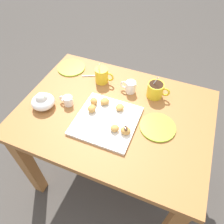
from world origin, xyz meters
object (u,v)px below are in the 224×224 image
at_px(pastry_plate_square, 106,121).
at_px(beignet_1, 115,128).
at_px(coffee_mug_yellow_left, 102,75).
at_px(chocolate_sauce_pitcher, 68,100).
at_px(beignet_2, 92,109).
at_px(beignet_5, 105,101).
at_px(ice_cream_bowl, 43,101).
at_px(dining_table, 114,126).
at_px(saucer_lime_right, 158,127).
at_px(cream_pitcher_white, 130,86).
at_px(coffee_mug_yellow_right, 156,90).
at_px(beignet_0, 126,131).
at_px(saucer_lime_left, 71,68).
at_px(beignet_3, 94,101).
at_px(beignet_4, 120,107).

bearing_deg(pastry_plate_square, beignet_1, -35.79).
height_order(coffee_mug_yellow_left, chocolate_sauce_pitcher, coffee_mug_yellow_left).
xyz_separation_m(beignet_2, beignet_5, (0.04, 0.08, -0.00)).
bearing_deg(ice_cream_bowl, pastry_plate_square, 4.63).
relative_size(dining_table, beignet_2, 20.96).
bearing_deg(saucer_lime_right, beignet_2, -174.30).
relative_size(cream_pitcher_white, beignet_2, 2.09).
bearing_deg(cream_pitcher_white, coffee_mug_yellow_right, 7.40).
distance_m(pastry_plate_square, beignet_0, 0.13).
xyz_separation_m(coffee_mug_yellow_right, beignet_5, (-0.24, -0.18, -0.02)).
height_order(pastry_plate_square, saucer_lime_left, pastry_plate_square).
height_order(coffee_mug_yellow_left, beignet_3, coffee_mug_yellow_left).
xyz_separation_m(beignet_1, beignet_4, (-0.03, 0.14, -0.00)).
xyz_separation_m(beignet_0, beignet_4, (-0.08, 0.14, -0.00)).
distance_m(saucer_lime_left, beignet_3, 0.38).
relative_size(beignet_1, beignet_2, 0.89).
bearing_deg(beignet_5, beignet_3, -157.99).
distance_m(coffee_mug_yellow_left, beignet_0, 0.43).
relative_size(pastry_plate_square, beignet_3, 6.54).
bearing_deg(chocolate_sauce_pitcher, beignet_2, -3.35).
bearing_deg(dining_table, saucer_lime_left, 148.76).
bearing_deg(beignet_4, dining_table, -150.02).
height_order(cream_pitcher_white, beignet_3, cream_pitcher_white).
height_order(coffee_mug_yellow_right, beignet_2, coffee_mug_yellow_right).
distance_m(saucer_lime_left, beignet_4, 0.50).
xyz_separation_m(cream_pitcher_white, chocolate_sauce_pitcher, (-0.29, -0.23, -0.01)).
relative_size(coffee_mug_yellow_right, beignet_1, 3.05).
distance_m(beignet_0, beignet_5, 0.23).
xyz_separation_m(saucer_lime_left, saucer_lime_right, (0.66, -0.27, 0.00)).
distance_m(coffee_mug_yellow_right, saucer_lime_right, 0.24).
distance_m(cream_pitcher_white, beignet_2, 0.28).
bearing_deg(dining_table, cream_pitcher_white, 82.53).
height_order(beignet_0, beignet_4, beignet_0).
height_order(saucer_lime_right, beignet_0, beignet_0).
height_order(pastry_plate_square, chocolate_sauce_pitcher, chocolate_sauce_pitcher).
distance_m(dining_table, ice_cream_bowl, 0.44).
bearing_deg(beignet_2, beignet_5, 62.18).
xyz_separation_m(dining_table, beignet_2, (-0.11, -0.06, 0.17)).
bearing_deg(beignet_1, saucer_lime_right, 29.25).
distance_m(saucer_lime_right, beignet_4, 0.23).
distance_m(coffee_mug_yellow_left, beignet_4, 0.27).
relative_size(beignet_3, beignet_4, 0.95).
bearing_deg(coffee_mug_yellow_left, saucer_lime_left, 169.72).
bearing_deg(chocolate_sauce_pitcher, cream_pitcher_white, 38.91).
distance_m(pastry_plate_square, beignet_3, 0.14).
distance_m(ice_cream_bowl, beignet_2, 0.28).
relative_size(coffee_mug_yellow_left, ice_cream_bowl, 1.12).
height_order(coffee_mug_yellow_left, beignet_5, coffee_mug_yellow_left).
bearing_deg(pastry_plate_square, beignet_3, 143.31).
bearing_deg(dining_table, pastry_plate_square, -99.92).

